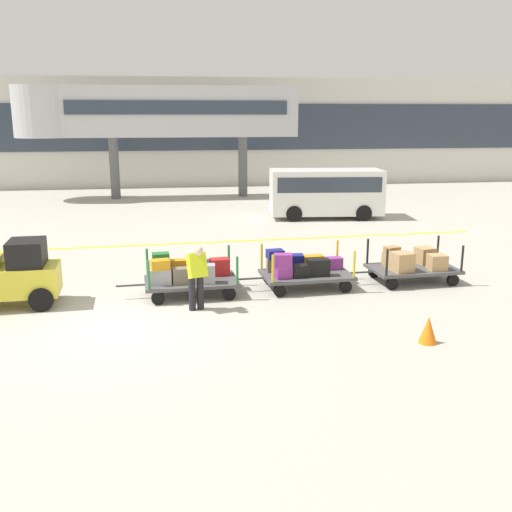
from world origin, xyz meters
TOP-DOWN VIEW (x-y plane):
  - ground_plane at (0.00, 0.00)m, footprint 120.00×120.00m
  - apron_lead_line at (1.72, 8.18)m, footprint 21.68×1.32m
  - terminal_building at (0.00, 25.98)m, footprint 56.28×2.51m
  - jet_bridge at (0.13, 19.99)m, footprint 14.61×3.00m
  - baggage_tug at (-2.52, 1.83)m, footprint 2.16×1.33m
  - baggage_cart_lead at (1.55, 2.08)m, footprint 3.04×1.53m
  - baggage_cart_middle at (4.53, 2.27)m, footprint 3.04×1.53m
  - baggage_cart_tail at (7.59, 2.39)m, footprint 3.04×1.53m
  - baggage_handler at (1.72, 0.85)m, footprint 0.50×0.51m
  - shuttle_van at (7.92, 12.57)m, footprint 4.95×2.34m
  - safety_cone_near at (6.15, -1.82)m, footprint 0.36×0.36m

SIDE VIEW (x-z plane):
  - ground_plane at x=0.00m, z-range 0.00..0.00m
  - apron_lead_line at x=1.72m, z-range 0.00..0.01m
  - safety_cone_near at x=6.15m, z-range 0.00..0.55m
  - baggage_cart_tail at x=7.59m, z-range -0.04..1.06m
  - baggage_cart_middle at x=4.53m, z-range -0.03..1.07m
  - baggage_cart_lead at x=1.55m, z-range -0.01..1.09m
  - baggage_tug at x=-2.52m, z-range -0.04..1.54m
  - baggage_handler at x=1.72m, z-range 0.08..1.65m
  - shuttle_van at x=7.92m, z-range 0.19..2.28m
  - terminal_building at x=0.00m, z-range 0.01..6.63m
  - jet_bridge at x=0.13m, z-range 1.58..7.43m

